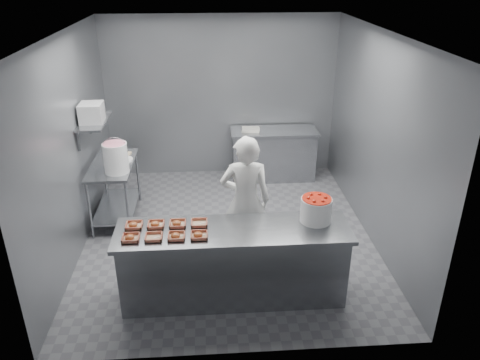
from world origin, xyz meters
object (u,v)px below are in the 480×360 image
back_counter (273,154)px  tray_0 (130,238)px  worker (245,201)px  strawberry_tub (316,209)px  tray_5 (156,224)px  tray_6 (177,224)px  tray_2 (176,236)px  appliance (92,113)px  tray_3 (199,235)px  service_counter (234,263)px  tray_1 (154,237)px  glaze_bucket (116,157)px  prep_table (114,183)px  tray_4 (134,225)px  tray_7 (199,223)px

back_counter → tray_0: 3.95m
worker → strawberry_tub: bearing=142.4°
tray_5 → tray_6: (0.24, 0.00, 0.00)m
back_counter → tray_2: (-1.52, -3.38, 0.47)m
tray_2 → appliance: (-1.20, 2.00, 0.77)m
worker → tray_3: bearing=58.4°
service_counter → tray_6: bearing=168.1°
tray_1 → tray_3: (0.48, -0.00, 0.00)m
back_counter → glaze_bucket: size_ratio=2.92×
appliance → strawberry_tub: bearing=-33.9°
prep_table → strawberry_tub: 3.20m
tray_6 → worker: (0.81, 0.60, -0.06)m
tray_1 → tray_0: bearing=-180.0°
back_counter → tray_2: bearing=-114.1°
tray_2 → worker: size_ratio=0.11×
worker → strawberry_tub: worker is taller
tray_1 → glaze_bucket: bearing=110.6°
tray_0 → tray_6: bearing=28.3°
appliance → service_counter: bearing=-47.2°
back_counter → strawberry_tub: (0.04, -3.13, 0.60)m
service_counter → tray_0: bearing=-173.3°
tray_1 → glaze_bucket: size_ratio=0.36×
back_counter → tray_1: size_ratio=8.01×
back_counter → worker: bearing=-105.7°
back_counter → tray_4: bearing=-122.6°
appliance → tray_1: bearing=-65.6°
tray_0 → tray_7: size_ratio=1.00×
tray_6 → tray_3: bearing=-47.2°
service_counter → tray_4: (-1.10, 0.13, 0.47)m
tray_4 → tray_7: size_ratio=1.00×
service_counter → tray_3: (-0.38, -0.13, 0.47)m
back_counter → tray_6: bearing=-115.9°
tray_2 → tray_6: size_ratio=1.00×
tray_0 → tray_4: (0.00, 0.26, 0.00)m
tray_0 → tray_6: same height
tray_4 → appliance: 2.04m
tray_3 → tray_2: bearing=180.0°
tray_1 → tray_7: bearing=28.3°
tray_1 → tray_5: tray_5 is taller
tray_5 → tray_1: bearing=-89.3°
tray_3 → strawberry_tub: size_ratio=0.54×
tray_5 → worker: (1.05, 0.60, -0.06)m
tray_2 → tray_6: bearing=90.0°
tray_4 → appliance: (-0.72, 1.75, 0.77)m
back_counter → tray_7: 3.40m
prep_table → tray_5: size_ratio=6.40×
tray_1 → tray_7: same height
prep_table → service_counter: bearing=-49.8°
prep_table → tray_2: 2.35m
tray_1 → appliance: 2.36m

